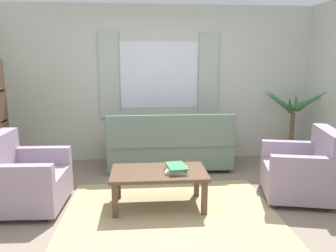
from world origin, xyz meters
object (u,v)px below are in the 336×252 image
at_px(couch, 170,146).
at_px(armchair_right, 303,171).
at_px(coffee_table, 159,176).
at_px(potted_plant, 293,130).
at_px(book_stack_on_table, 176,168).
at_px(armchair_left, 23,179).

xyz_separation_m(couch, armchair_right, (1.55, -1.27, -0.01)).
bearing_deg(coffee_table, couch, 79.86).
height_order(armchair_right, coffee_table, armchair_right).
distance_m(armchair_right, potted_plant, 1.54).
bearing_deg(book_stack_on_table, armchair_right, 5.01).
xyz_separation_m(armchair_right, book_stack_on_table, (-1.60, -0.14, 0.12)).
bearing_deg(coffee_table, potted_plant, 33.62).
xyz_separation_m(armchair_left, armchair_right, (3.36, 0.03, 0.00)).
height_order(coffee_table, potted_plant, potted_plant).
height_order(armchair_right, potted_plant, potted_plant).
relative_size(armchair_left, book_stack_on_table, 2.54).
bearing_deg(couch, armchair_right, 140.63).
bearing_deg(potted_plant, couch, -175.50).
distance_m(couch, book_stack_on_table, 1.42).
bearing_deg(armchair_right, book_stack_on_table, -72.12).
distance_m(couch, armchair_right, 2.01).
distance_m(armchair_right, coffee_table, 1.80).
bearing_deg(armchair_left, potted_plant, -67.39).
distance_m(armchair_left, armchair_right, 3.36).
relative_size(couch, coffee_table, 1.73).
relative_size(couch, potted_plant, 1.44).
bearing_deg(armchair_right, potted_plant, 172.98).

